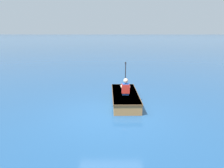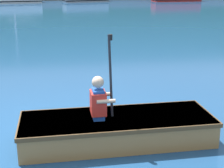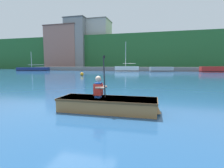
% 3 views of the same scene
% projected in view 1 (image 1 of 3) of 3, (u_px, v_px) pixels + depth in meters
% --- Properties ---
extents(ground_plane, '(300.00, 300.00, 0.00)m').
position_uv_depth(ground_plane, '(111.00, 115.00, 7.20)').
color(ground_plane, navy).
extents(rowboat_foreground, '(2.91, 1.03, 0.39)m').
position_uv_depth(rowboat_foreground, '(125.00, 97.00, 8.49)').
color(rowboat_foreground, '#A3703D').
rests_on(rowboat_foreground, ground).
extents(person_paddler, '(0.33, 0.36, 1.21)m').
position_uv_depth(person_paddler, '(126.00, 87.00, 8.09)').
color(person_paddler, '#1E4CA5').
rests_on(person_paddler, rowboat_foreground).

